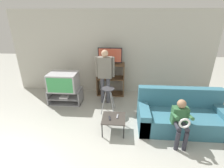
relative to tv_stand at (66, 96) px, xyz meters
The scene contains 12 objects.
wall_back 1.94m from the tv_stand, 36.10° to the left, with size 6.40×0.06×2.60m.
tv_stand is the anchor object (origin of this frame).
television_main 0.46m from the tv_stand, 121.95° to the right, with size 0.79×0.60×0.50m.
media_shelf 1.48m from the tv_stand, 27.38° to the left, with size 0.87×0.43×1.04m.
television_flat 1.78m from the tv_stand, 26.86° to the left, with size 0.73×0.20×0.50m.
folding_stool 1.41m from the tv_stand, 17.29° to the right, with size 0.37×0.36×0.68m.
snack_table 1.94m from the tv_stand, 38.93° to the right, with size 0.50×0.50×0.35m.
remote_control_black 1.90m from the tv_stand, 41.30° to the right, with size 0.04×0.14×0.02m, color #232328.
remote_control_white 1.98m from the tv_stand, 36.45° to the right, with size 0.04×0.14×0.02m, color gray.
couch 3.17m from the tv_stand, 17.32° to the right, with size 1.93×0.87×0.87m.
person_standing_adult 1.39m from the tv_stand, ahead, with size 0.53×0.20×1.57m.
person_seated_child 3.20m from the tv_stand, 27.40° to the right, with size 0.33×0.43×0.93m.
Camera 1 is at (0.40, -1.64, 2.38)m, focal length 26.00 mm.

